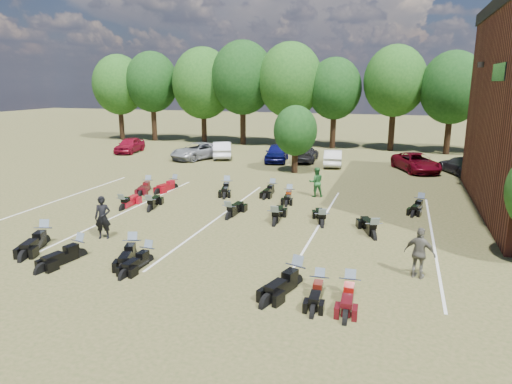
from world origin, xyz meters
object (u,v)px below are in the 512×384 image
at_px(car_4, 277,153).
at_px(person_green, 316,182).
at_px(motorcycle_3, 133,256).
at_px(motorcycle_0, 45,243).
at_px(motorcycle_7, 123,210).
at_px(car_0, 130,145).
at_px(person_grey, 420,253).
at_px(motorcycle_14, 148,190).
at_px(person_black, 103,218).

height_order(car_4, person_green, person_green).
bearing_deg(motorcycle_3, motorcycle_0, 159.51).
bearing_deg(motorcycle_7, person_green, -152.01).
bearing_deg(person_green, car_0, -51.50).
relative_size(person_green, motorcycle_3, 0.76).
bearing_deg(person_grey, person_green, -42.61).
relative_size(person_grey, motorcycle_14, 0.80).
bearing_deg(car_4, car_0, 169.54).
distance_m(person_black, motorcycle_14, 9.11).
height_order(motorcycle_0, motorcycle_3, motorcycle_0).
bearing_deg(motorcycle_14, car_0, 112.79).
height_order(person_black, motorcycle_7, person_black).
distance_m(person_green, motorcycle_7, 10.96).
distance_m(person_black, motorcycle_3, 2.85).
bearing_deg(motorcycle_0, person_green, 33.11).
xyz_separation_m(person_green, motorcycle_7, (-9.19, -5.91, -0.87)).
relative_size(person_grey, motorcycle_7, 0.82).
height_order(person_black, person_grey, person_black).
relative_size(person_black, motorcycle_3, 0.81).
height_order(person_green, person_grey, person_grey).
distance_m(car_0, person_green, 23.02).
relative_size(person_green, person_grey, 0.97).
distance_m(car_0, motorcycle_3, 27.35).
xyz_separation_m(motorcycle_0, motorcycle_3, (4.27, -0.08, 0.00)).
xyz_separation_m(person_grey, motorcycle_0, (-14.77, -1.12, -0.90)).
bearing_deg(person_grey, car_0, -21.15).
xyz_separation_m(person_grey, motorcycle_7, (-14.62, 4.33, -0.90)).
bearing_deg(car_0, person_green, -38.61).
height_order(car_0, motorcycle_14, car_0).
distance_m(car_4, motorcycle_14, 13.42).
distance_m(person_black, motorcycle_7, 4.62).
bearing_deg(car_0, motorcycle_7, -66.93).
bearing_deg(car_0, car_4, -10.62).
distance_m(car_4, person_green, 12.23).
height_order(person_green, motorcycle_3, person_green).
bearing_deg(person_black, person_green, 33.67).
height_order(car_0, person_grey, person_grey).
xyz_separation_m(motorcycle_3, motorcycle_7, (-4.13, 5.53, 0.00)).
relative_size(car_0, motorcycle_0, 1.68).
bearing_deg(person_green, person_black, 32.23).
xyz_separation_m(car_4, person_black, (-2.00, -21.04, 0.20)).
bearing_deg(person_black, motorcycle_3, -51.29).
distance_m(person_green, motorcycle_3, 12.54).
bearing_deg(person_black, car_4, 64.47).
distance_m(motorcycle_0, motorcycle_14, 9.93).
bearing_deg(motorcycle_14, person_black, -85.06).
bearing_deg(car_0, person_black, -68.36).
xyz_separation_m(car_0, motorcycle_3, (14.89, -22.93, -0.72)).
xyz_separation_m(car_0, person_black, (12.58, -21.54, 0.21)).
bearing_deg(person_grey, car_4, -43.63).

